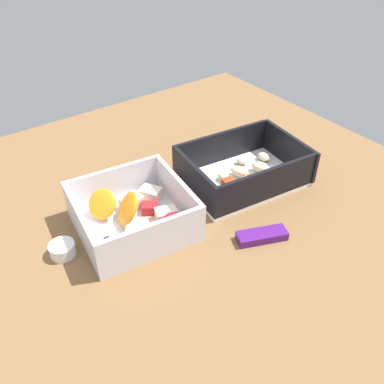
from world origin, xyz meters
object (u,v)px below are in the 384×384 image
object	(u,v)px
fruit_bowl	(134,215)
candy_bar	(262,236)
paper_cup_liner	(62,250)

from	to	relation	value
fruit_bowl	candy_bar	world-z (taller)	fruit_bowl
fruit_bowl	candy_bar	bearing A→B (deg)	135.32
fruit_bowl	paper_cup_liner	distance (cm)	10.60
candy_bar	paper_cup_liner	bearing A→B (deg)	-29.97
candy_bar	paper_cup_liner	world-z (taller)	paper_cup_liner
fruit_bowl	paper_cup_liner	size ratio (longest dim) A/B	4.95
fruit_bowl	candy_bar	size ratio (longest dim) A/B	2.41
fruit_bowl	candy_bar	xyz separation A→B (cm)	(-12.84, 12.70, -1.49)
candy_bar	paper_cup_liner	xyz separation A→B (cm)	(23.35, -13.46, 0.31)
fruit_bowl	paper_cup_liner	bearing A→B (deg)	-4.16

